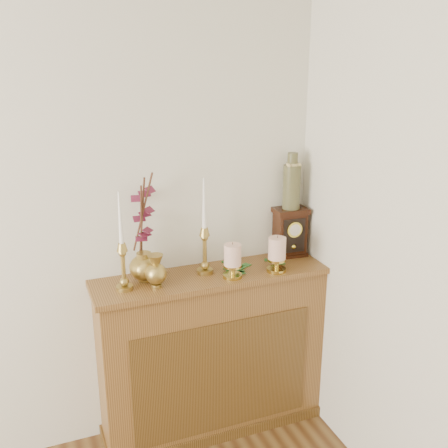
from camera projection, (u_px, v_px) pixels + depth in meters
name	position (u px, v px, depth m)	size (l,w,h in m)	color
console_shelf	(213.00, 357.00, 2.84)	(1.24, 0.34, 0.93)	brown
candlestick_left	(123.00, 259.00, 2.46)	(0.08, 0.08, 0.48)	#AD9645
candlestick_center	(205.00, 243.00, 2.65)	(0.08, 0.08, 0.50)	#AD9645
bud_vase	(156.00, 271.00, 2.50)	(0.10, 0.10, 0.17)	#AD9645
ginger_jar	(144.00, 231.00, 2.57)	(0.22, 0.24, 0.55)	#AD9645
pillar_candle_left	(233.00, 259.00, 2.61)	(0.10, 0.10, 0.19)	gold
pillar_candle_right	(277.00, 253.00, 2.69)	(0.10, 0.10, 0.20)	gold
ivy_garland	(252.00, 264.00, 2.78)	(0.36, 0.16, 0.07)	#276125
mantel_clock	(290.00, 232.00, 2.90)	(0.19, 0.14, 0.27)	black
ceramic_vase	(292.00, 184.00, 2.81)	(0.09, 0.09, 0.31)	#1B372B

